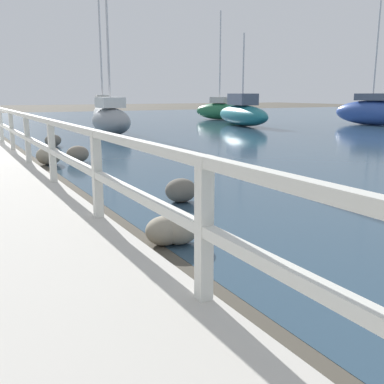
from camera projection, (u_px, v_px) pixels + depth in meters
The scene contains 13 objects.
railing at pixel (5, 121), 12.68m from camera, with size 0.10×32.50×1.03m.
boulder_near_dock at pixel (78, 154), 11.07m from camera, with size 0.55×0.49×0.41m.
boulder_water_edge at pixel (181, 190), 6.98m from camera, with size 0.50×0.45×0.37m.
boulder_downstream at pixel (165, 231), 5.00m from camera, with size 0.44×0.39×0.33m.
boulder_far_strip at pixel (179, 229), 5.03m from camera, with size 0.45×0.40×0.34m.
boulder_mid_strip at pixel (53, 140), 14.42m from camera, with size 0.52×0.47×0.39m.
boulder_upstream at pixel (49, 156), 10.67m from camera, with size 0.59×0.53×0.44m.
sailboat_green at pixel (219, 110), 29.49m from camera, with size 2.53×3.78×6.77m.
sailboat_blue at pixel (372, 111), 24.33m from camera, with size 1.95×4.46×8.14m.
sailboat_white at pixel (103, 114), 23.24m from camera, with size 2.02×5.33×7.71m.
sailboat_teal at pixel (242, 113), 23.73m from camera, with size 2.28×5.47×4.69m.
sailboat_navy at pixel (382, 109), 29.40m from camera, with size 1.79×3.74×4.90m.
sailboat_gray at pixel (111, 119), 18.29m from camera, with size 1.33×3.18×7.34m.
Camera 1 is at (0.24, -13.78, 1.65)m, focal length 42.00 mm.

